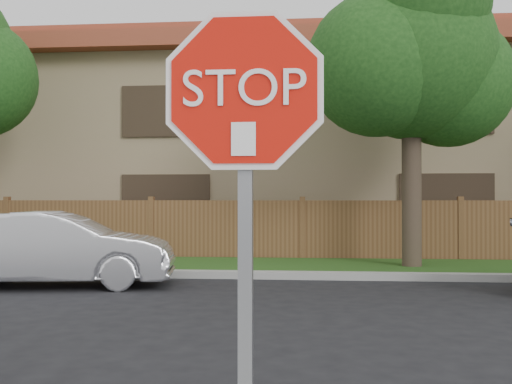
# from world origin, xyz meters

# --- Properties ---
(far_curb) EXTENTS (70.00, 0.30, 0.15)m
(far_curb) POSITION_xyz_m (0.00, 8.15, 0.07)
(far_curb) COLOR gray
(far_curb) RESTS_ON ground
(grass_strip) EXTENTS (70.00, 3.00, 0.12)m
(grass_strip) POSITION_xyz_m (0.00, 9.80, 0.06)
(grass_strip) COLOR #1E4714
(grass_strip) RESTS_ON ground
(fence) EXTENTS (70.00, 0.12, 1.60)m
(fence) POSITION_xyz_m (0.00, 11.40, 0.80)
(fence) COLOR brown
(fence) RESTS_ON ground
(apartment_building) EXTENTS (35.20, 9.20, 7.20)m
(apartment_building) POSITION_xyz_m (0.00, 17.00, 3.53)
(apartment_building) COLOR #95825C
(apartment_building) RESTS_ON ground
(tree_mid) EXTENTS (4.80, 3.90, 7.35)m
(tree_mid) POSITION_xyz_m (2.52, 9.57, 4.87)
(tree_mid) COLOR #382B21
(tree_mid) RESTS_ON ground
(stop_sign) EXTENTS (1.01, 0.13, 2.55)m
(stop_sign) POSITION_xyz_m (-0.11, -1.48, 1.83)
(stop_sign) COLOR gray
(stop_sign) RESTS_ON sidewalk_near
(sedan_left) EXTENTS (4.46, 2.13, 1.41)m
(sedan_left) POSITION_xyz_m (-4.52, 6.69, 0.70)
(sedan_left) COLOR silver
(sedan_left) RESTS_ON ground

